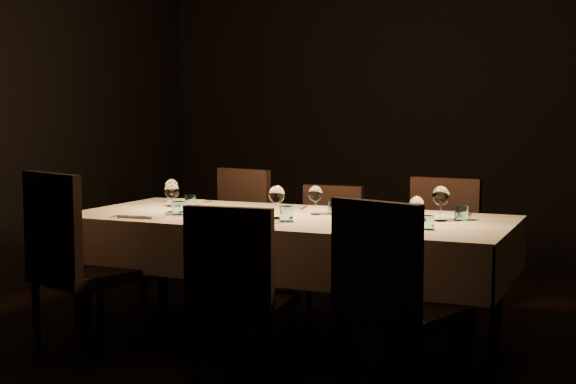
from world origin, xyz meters
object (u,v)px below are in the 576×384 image
at_px(dining_table, 288,229).
at_px(chair_near_center, 237,289).
at_px(chair_far_center, 328,244).
at_px(chair_near_right, 391,296).
at_px(chair_far_right, 439,246).
at_px(chair_far_left, 233,231).
at_px(chair_near_left, 74,259).

relative_size(dining_table, chair_near_center, 2.75).
relative_size(dining_table, chair_far_center, 2.91).
bearing_deg(dining_table, chair_near_center, -83.87).
bearing_deg(dining_table, chair_near_right, -42.84).
relative_size(chair_far_center, chair_far_right, 0.92).
xyz_separation_m(chair_near_center, chair_near_right, (0.75, 0.03, 0.03)).
distance_m(dining_table, chair_near_center, 0.84).
distance_m(chair_near_right, chair_far_left, 2.22).
xyz_separation_m(chair_near_left, chair_near_right, (1.79, -0.05, -0.03)).
distance_m(chair_near_right, chair_far_center, 1.77).
height_order(dining_table, chair_far_right, chair_far_right).
height_order(dining_table, chair_far_left, chair_far_left).
xyz_separation_m(chair_far_left, chair_far_right, (1.46, -0.02, -0.01)).
relative_size(chair_near_center, chair_far_left, 0.96).
xyz_separation_m(chair_near_center, chair_far_right, (0.62, 1.55, 0.01)).
height_order(dining_table, chair_near_right, chair_near_right).
xyz_separation_m(chair_near_left, chair_far_left, (0.19, 1.49, -0.04)).
distance_m(dining_table, chair_far_center, 0.79).
height_order(chair_near_center, chair_far_center, chair_near_center).
height_order(chair_far_left, chair_far_right, chair_far_left).
bearing_deg(dining_table, chair_far_center, 93.10).
bearing_deg(chair_near_right, chair_near_left, 18.50).
height_order(chair_near_center, chair_far_left, chair_far_left).
bearing_deg(chair_far_right, chair_near_right, -80.35).
distance_m(chair_near_left, chair_far_left, 1.51).
xyz_separation_m(chair_near_right, chair_far_left, (-1.60, 1.54, -0.01)).
height_order(chair_near_center, chair_near_right, chair_near_right).
distance_m(chair_near_left, chair_far_right, 2.21).
distance_m(chair_near_center, chair_far_center, 1.58).
relative_size(chair_far_left, chair_far_right, 1.02).
xyz_separation_m(chair_far_center, chair_far_right, (0.75, -0.02, 0.04)).
xyz_separation_m(chair_near_right, chair_far_right, (-0.13, 1.52, -0.01)).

